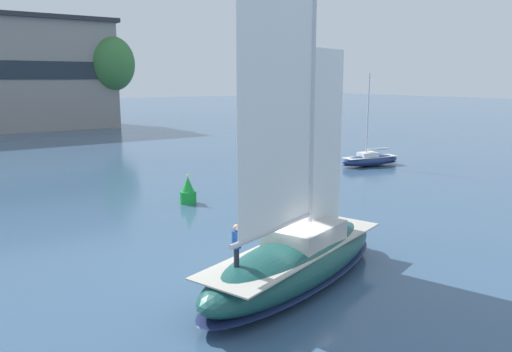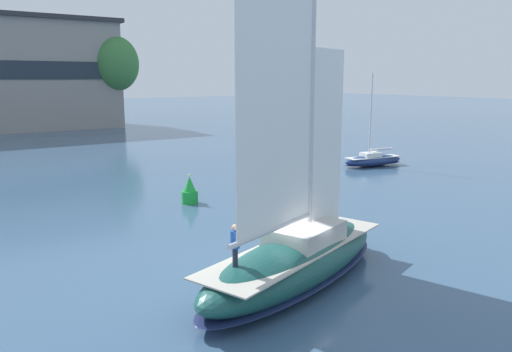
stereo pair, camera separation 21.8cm
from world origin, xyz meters
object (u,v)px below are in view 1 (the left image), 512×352
(tree_shore_left, at_px, (112,64))
(sailboat_main, at_px, (297,255))
(sailboat_moored_near_marina, at_px, (370,160))
(channel_buoy, at_px, (188,192))
(sailboat_moored_far_slip, at_px, (264,124))

(tree_shore_left, xyz_separation_m, sailboat_main, (-17.33, -71.17, -9.70))
(sailboat_moored_near_marina, bearing_deg, channel_buoy, -171.53)
(sailboat_main, bearing_deg, sailboat_moored_near_marina, 36.75)
(sailboat_moored_far_slip, height_order, channel_buoy, sailboat_moored_far_slip)
(tree_shore_left, relative_size, sailboat_moored_near_marina, 1.74)
(tree_shore_left, bearing_deg, sailboat_moored_far_slip, -38.12)
(sailboat_moored_near_marina, xyz_separation_m, channel_buoy, (-21.72, -3.24, 0.20))
(tree_shore_left, bearing_deg, channel_buoy, -104.69)
(tree_shore_left, relative_size, sailboat_main, 0.96)
(tree_shore_left, relative_size, sailboat_moored_far_slip, 1.59)
(sailboat_moored_near_marina, height_order, channel_buoy, sailboat_moored_near_marina)
(tree_shore_left, height_order, sailboat_moored_near_marina, tree_shore_left)
(sailboat_main, bearing_deg, tree_shore_left, 76.31)
(sailboat_moored_near_marina, relative_size, channel_buoy, 4.40)
(sailboat_main, relative_size, sailboat_moored_far_slip, 1.66)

